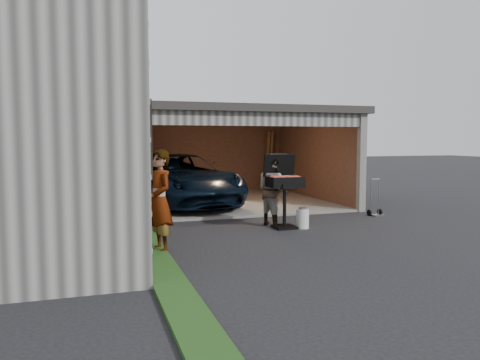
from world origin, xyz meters
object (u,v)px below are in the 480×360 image
Objects in this scene: plywood_panel at (140,221)px; hand_truck at (376,208)px; bbq_grill at (284,184)px; woman at (160,201)px; propane_tank at (303,219)px; minivan at (178,181)px; man at (273,190)px.

plywood_panel reaches higher than hand_truck.
bbq_grill reaches higher than plywood_panel.
plywood_panel is (-3.30, -0.93, -0.50)m from bbq_grill.
woman reaches higher than plywood_panel.
woman reaches higher than hand_truck.
bbq_grill is 0.88m from propane_tank.
bbq_grill reaches higher than minivan.
propane_tank is (0.39, -0.17, -0.78)m from bbq_grill.
minivan is at bearing 135.09° from hand_truck.
plywood_panel is at bearing 93.40° from man.
woman is 1.83× the size of plywood_panel.
man is 1.67× the size of plywood_panel.
minivan is 2.95× the size of woman.
man reaches higher than hand_truck.
woman is at bearing -159.44° from propane_tank.
woman reaches higher than bbq_grill.
bbq_grill is at bearing -173.38° from hand_truck.
woman is 1.10× the size of bbq_grill.
woman is (-1.38, -5.62, 0.16)m from minivan.
woman is 3.69m from propane_tank.
woman is at bearing -154.40° from bbq_grill.
minivan is at bearing 2.59° from man.
plywood_panel is at bearing -119.12° from minivan.
plywood_panel is (-3.20, -1.35, -0.34)m from man.
man reaches higher than propane_tank.
man reaches higher than plywood_panel.
propane_tank is 3.78m from plywood_panel.
propane_tank is at bearing 95.07° from woman.
minivan is 5.73m from hand_truck.
man is (1.52, -3.76, 0.08)m from minivan.
bbq_grill is (1.62, -4.18, 0.24)m from minivan.
man is 3.18m from hand_truck.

